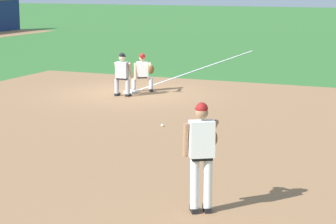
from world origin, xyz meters
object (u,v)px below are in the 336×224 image
(first_base_bag, at_px, (131,92))
(baseball, at_px, (162,125))
(first_baseman, at_px, (143,71))
(baserunner, at_px, (122,73))
(pitcher, at_px, (202,150))

(first_base_bag, distance_m, baseball, 5.48)
(baseball, bearing_deg, first_base_bag, 34.91)
(first_baseman, distance_m, baserunner, 1.12)
(first_baseman, height_order, baserunner, baserunner)
(baseball, bearing_deg, baserunner, 39.29)
(first_base_bag, xyz_separation_m, pitcher, (-10.22, -6.35, 1.01))
(pitcher, bearing_deg, first_base_bag, 31.83)
(pitcher, xyz_separation_m, baserunner, (9.53, 6.32, -0.27))
(baseball, distance_m, baserunner, 4.97)
(first_base_bag, height_order, baseball, first_base_bag)
(baserunner, bearing_deg, pitcher, -146.46)
(first_base_bag, relative_size, baserunner, 0.26)
(first_baseman, relative_size, baserunner, 0.92)
(baseball, height_order, pitcher, pitcher)
(first_base_bag, distance_m, first_baseman, 0.84)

